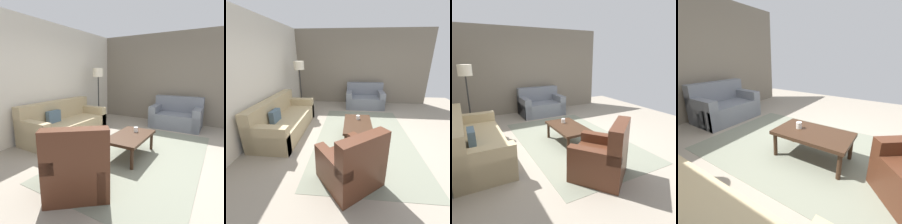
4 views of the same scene
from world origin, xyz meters
The scene contains 6 objects.
ground_plane centered at (0.00, 0.00, 0.00)m, with size 8.00×8.00×0.00m, color gray.
stone_feature_panel centered at (3.00, 0.00, 1.40)m, with size 0.12×5.20×2.80m, color slate.
area_rug centered at (0.00, 0.00, 0.00)m, with size 3.56×2.22×0.01m, color slate.
couch_loveseat centered at (2.44, -0.17, 0.30)m, with size 0.90×1.38×0.88m.
coffee_table centered at (-0.08, 0.16, 0.36)m, with size 1.10×0.64×0.41m.
cup centered at (0.16, 0.15, 0.46)m, with size 0.09×0.09×0.10m, color white.
Camera 4 is at (-1.04, 2.20, 1.45)m, focal length 27.17 mm.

